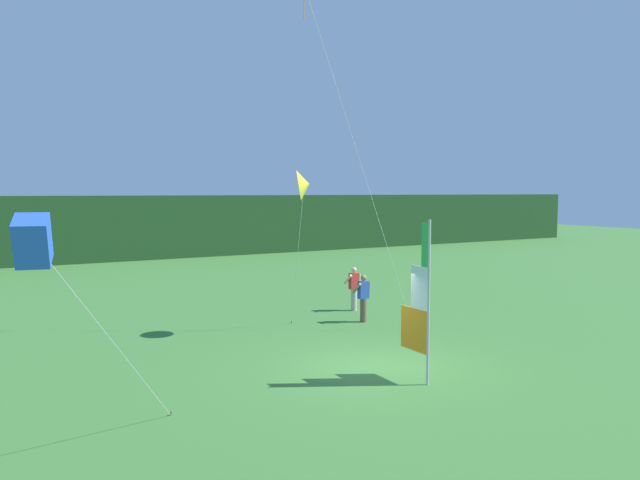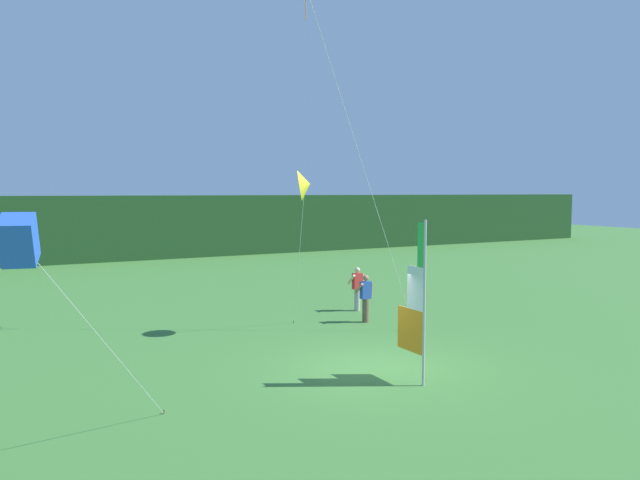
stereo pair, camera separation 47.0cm
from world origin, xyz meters
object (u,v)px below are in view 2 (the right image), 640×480
at_px(person_near_banner, 366,297).
at_px(person_mid_field, 357,288).
at_px(kite_orange_diamond_0, 316,19).
at_px(kite_blue_box_1, 19,241).
at_px(kite_yellow_delta_2, 305,185).
at_px(banner_flag, 416,305).

relative_size(person_near_banner, person_mid_field, 0.99).
bearing_deg(kite_orange_diamond_0, kite_blue_box_1, -138.78).
bearing_deg(kite_yellow_delta_2, person_mid_field, 34.14).
bearing_deg(kite_blue_box_1, banner_flag, 11.19).
bearing_deg(person_mid_field, kite_yellow_delta_2, -145.86).
height_order(person_mid_field, kite_yellow_delta_2, kite_yellow_delta_2).
relative_size(banner_flag, kite_orange_diamond_0, 0.34).
bearing_deg(kite_blue_box_1, kite_yellow_delta_2, 41.64).
distance_m(person_near_banner, kite_yellow_delta_2, 4.53).
height_order(banner_flag, person_near_banner, banner_flag).
relative_size(kite_blue_box_1, kite_yellow_delta_2, 0.81).
distance_m(person_mid_field, kite_blue_box_1, 14.96).
bearing_deg(kite_yellow_delta_2, kite_orange_diamond_0, 35.06).
height_order(banner_flag, kite_yellow_delta_2, kite_yellow_delta_2).
relative_size(person_near_banner, kite_yellow_delta_2, 0.32).
relative_size(person_mid_field, kite_orange_diamond_0, 0.15).
bearing_deg(kite_orange_diamond_0, banner_flag, -94.98).
distance_m(person_near_banner, kite_blue_box_1, 13.27).
relative_size(banner_flag, kite_blue_box_1, 0.92).
bearing_deg(kite_blue_box_1, person_mid_field, 39.63).
xyz_separation_m(person_mid_field, kite_orange_diamond_0, (-2.67, -1.80, 8.92)).
bearing_deg(person_near_banner, kite_blue_box_1, -144.32).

